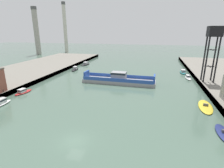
% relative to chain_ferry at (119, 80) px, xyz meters
% --- Properties ---
extents(ground_plane, '(400.00, 400.00, 0.00)m').
position_rel_chain_ferry_xyz_m(ground_plane, '(-0.29, -32.65, -1.09)').
color(ground_plane, '#4C6656').
extents(chain_ferry, '(23.64, 6.24, 3.63)m').
position_rel_chain_ferry_xyz_m(chain_ferry, '(0.00, 0.00, 0.00)').
color(chain_ferry, '#939399').
rests_on(chain_ferry, ground).
extents(moored_boat_near_left, '(2.66, 5.60, 1.30)m').
position_rel_chain_ferry_xyz_m(moored_boat_near_left, '(-23.52, -15.91, -0.61)').
color(moored_boat_near_left, red).
rests_on(moored_boat_near_left, ground).
extents(moored_boat_near_right, '(2.20, 6.50, 1.52)m').
position_rel_chain_ferry_xyz_m(moored_boat_near_right, '(22.36, 19.45, -0.53)').
color(moored_boat_near_right, '#237075').
rests_on(moored_boat_near_right, ground).
extents(moored_boat_mid_left, '(1.86, 5.93, 1.51)m').
position_rel_chain_ferry_xyz_m(moored_boat_mid_left, '(-22.75, -24.00, -0.53)').
color(moored_boat_mid_left, white).
rests_on(moored_boat_mid_left, ground).
extents(moored_boat_mid_right, '(2.17, 5.62, 1.30)m').
position_rel_chain_ferry_xyz_m(moored_boat_mid_right, '(22.92, 10.85, -0.61)').
color(moored_boat_mid_right, white).
rests_on(moored_boat_mid_right, ground).
extents(moored_boat_far_left, '(2.67, 7.00, 1.48)m').
position_rel_chain_ferry_xyz_m(moored_boat_far_left, '(-22.32, 14.67, -0.55)').
color(moored_boat_far_left, black).
rests_on(moored_boat_far_left, ground).
extents(moored_boat_far_right, '(3.79, 8.61, 0.86)m').
position_rel_chain_ferry_xyz_m(moored_boat_far_right, '(22.66, -14.25, -0.90)').
color(moored_boat_far_right, yellow).
rests_on(moored_boat_far_right, ground).
extents(moored_boat_upstream_a, '(2.34, 6.40, 0.87)m').
position_rel_chain_ferry_xyz_m(moored_boat_upstream_a, '(22.84, -25.20, -0.90)').
color(moored_boat_upstream_a, navy).
rests_on(moored_boat_upstream_a, ground).
extents(moored_boat_upstream_b, '(3.39, 7.41, 1.40)m').
position_rel_chain_ferry_xyz_m(moored_boat_upstream_b, '(-22.44, 27.03, -0.58)').
color(moored_boat_upstream_b, black).
rests_on(moored_boat_upstream_b, ground).
extents(crane_tower, '(3.66, 3.66, 16.35)m').
position_rel_chain_ferry_xyz_m(crane_tower, '(27.20, 3.88, 13.37)').
color(crane_tower, black).
rests_on(crane_tower, quay_right).
extents(bollard_left_far, '(0.32, 0.32, 0.71)m').
position_rel_chain_ferry_xyz_m(bollard_left_far, '(-26.19, -19.53, 0.64)').
color(bollard_left_far, black).
rests_on(bollard_left_far, quay_left).
extents(smokestack_distant_a, '(2.79, 2.79, 36.47)m').
position_rel_chain_ferry_xyz_m(smokestack_distant_a, '(-56.18, 72.22, 18.18)').
color(smokestack_distant_a, beige).
rests_on(smokestack_distant_a, ground).
extents(smokestack_distant_b, '(3.76, 3.76, 31.95)m').
position_rel_chain_ferry_xyz_m(smokestack_distant_b, '(-70.24, 57.10, 15.90)').
color(smokestack_distant_b, '#9E998E').
rests_on(smokestack_distant_b, ground).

